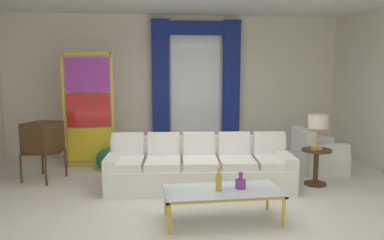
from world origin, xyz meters
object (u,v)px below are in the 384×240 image
Objects in this scene: round_side_table at (316,164)px; table_lamp_brass at (318,123)px; coffee_table at (223,192)px; bottle_crystal_tall at (219,181)px; peacock_figurine at (107,160)px; armchair_white at (316,156)px; couch_white_long at (199,168)px; stained_glass_divider at (89,112)px; bottle_blue_decanter at (241,183)px; vintage_tv at (42,138)px.

round_side_table is 1.04× the size of table_lamp_brass.
coffee_table is 4.79× the size of bottle_crystal_tall.
armchair_white is at bearing -8.12° from peacock_figurine.
stained_glass_divider is (-1.89, 1.56, 0.75)m from couch_white_long.
stained_glass_divider is at bearing 155.57° from round_side_table.
stained_glass_divider is (-1.90, 3.01, 0.53)m from bottle_crystal_tall.
couch_white_long is 1.45m from bottle_blue_decanter.
couch_white_long is 2.05× the size of coffee_table.
vintage_tv reaches higher than table_lamp_brass.
peacock_figurine is (-1.54, 2.57, -0.31)m from bottle_crystal_tall.
bottle_blue_decanter is 0.38× the size of table_lamp_brass.
couch_white_long is at bearing 92.47° from coffee_table.
armchair_white reaches higher than bottle_crystal_tall.
round_side_table is at bearing -116.06° from armchair_white.
round_side_table is (4.48, -0.92, -0.37)m from vintage_tv.
vintage_tv is at bearing 143.15° from bottle_blue_decanter.
coffee_table is 2.98m from armchair_white.
round_side_table is at bearing -20.48° from peacock_figurine.
round_side_table is (1.90, 1.28, -0.18)m from bottle_crystal_tall.
couch_white_long reaches higher than armchair_white.
peacock_figurine is at bearing 122.17° from coffee_table.
peacock_figurine is 3.76m from table_lamp_brass.
peacock_figurine is 1.05× the size of table_lamp_brass.
bottle_crystal_tall is at bearing -170.21° from bottle_blue_decanter.
bottle_blue_decanter is 2.10m from table_lamp_brass.
couch_white_long is at bearing -39.42° from stained_glass_divider.
coffee_table is 3.01m from peacock_figurine.
table_lamp_brass reaches higher than peacock_figurine.
bottle_blue_decanter is 0.10× the size of stained_glass_divider.
table_lamp_brass reaches higher than bottle_blue_decanter.
table_lamp_brass reaches higher than couch_white_long.
couch_white_long reaches higher than round_side_table.
bottle_blue_decanter is 2.03m from round_side_table.
bottle_crystal_tall is at bearing -59.01° from peacock_figurine.
stained_glass_divider is (-1.95, 2.98, 0.68)m from coffee_table.
couch_white_long is 5.25× the size of table_lamp_brass.
vintage_tv reaches higher than bottle_blue_decanter.
couch_white_long is 1.90m from peacock_figurine.
bottle_blue_decanter reaches higher than round_side_table.
peacock_figurine is at bearing 19.59° from vintage_tv.
vintage_tv is 2.26× the size of round_side_table.
round_side_table is 0.67m from table_lamp_brass.
coffee_table is at bearing -145.69° from table_lamp_brass.
armchair_white reaches higher than coffee_table.
round_side_table is (-0.36, -0.74, 0.07)m from armchair_white.
bottle_blue_decanter is at bearing 5.63° from coffee_table.
vintage_tv is (-2.63, 2.18, 0.35)m from coffee_table.
stained_glass_divider reaches higher than vintage_tv.
coffee_table is at bearing -39.55° from vintage_tv.
vintage_tv is (-2.87, 2.15, 0.25)m from bottle_blue_decanter.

